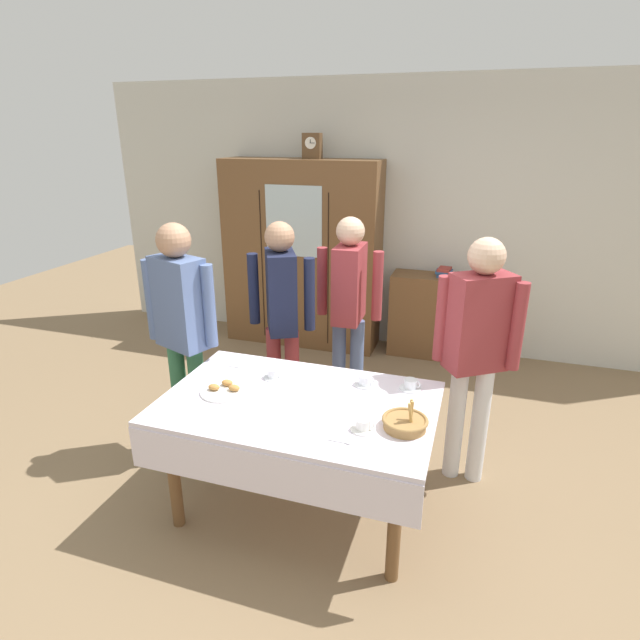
# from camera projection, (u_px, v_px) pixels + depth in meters

# --- Properties ---
(ground_plane) EXTENTS (12.00, 12.00, 0.00)m
(ground_plane) POSITION_uv_depth(u_px,v_px,m) (311.00, 487.00, 3.35)
(ground_plane) COLOR #846B4C
(ground_plane) RESTS_ON ground
(back_wall) EXTENTS (6.40, 0.10, 2.70)m
(back_wall) POSITION_uv_depth(u_px,v_px,m) (394.00, 218.00, 5.24)
(back_wall) COLOR silver
(back_wall) RESTS_ON ground
(dining_table) EXTENTS (1.55, 0.99, 0.75)m
(dining_table) POSITION_uv_depth(u_px,v_px,m) (297.00, 420.00, 2.92)
(dining_table) COLOR brown
(dining_table) RESTS_ON ground
(wall_cabinet) EXTENTS (1.63, 0.46, 1.94)m
(wall_cabinet) POSITION_uv_depth(u_px,v_px,m) (302.00, 255.00, 5.37)
(wall_cabinet) COLOR brown
(wall_cabinet) RESTS_ON ground
(mantel_clock) EXTENTS (0.18, 0.11, 0.24)m
(mantel_clock) POSITION_uv_depth(u_px,v_px,m) (312.00, 146.00, 4.96)
(mantel_clock) COLOR brown
(mantel_clock) RESTS_ON wall_cabinet
(bookshelf_low) EXTENTS (1.01, 0.35, 0.85)m
(bookshelf_low) POSITION_uv_depth(u_px,v_px,m) (440.00, 317.00, 5.18)
(bookshelf_low) COLOR brown
(bookshelf_low) RESTS_ON ground
(book_stack) EXTENTS (0.16, 0.18, 0.09)m
(book_stack) POSITION_uv_depth(u_px,v_px,m) (444.00, 272.00, 5.02)
(book_stack) COLOR #2D5184
(book_stack) RESTS_ON bookshelf_low
(tea_cup_front_edge) EXTENTS (0.13, 0.13, 0.06)m
(tea_cup_front_edge) POSITION_uv_depth(u_px,v_px,m) (411.00, 385.00, 3.03)
(tea_cup_front_edge) COLOR white
(tea_cup_front_edge) RESTS_ON dining_table
(tea_cup_center) EXTENTS (0.13, 0.13, 0.06)m
(tea_cup_center) POSITION_uv_depth(u_px,v_px,m) (274.00, 374.00, 3.17)
(tea_cup_center) COLOR white
(tea_cup_center) RESTS_ON dining_table
(tea_cup_far_right) EXTENTS (0.13, 0.13, 0.06)m
(tea_cup_far_right) POSITION_uv_depth(u_px,v_px,m) (363.00, 425.00, 2.62)
(tea_cup_far_right) COLOR white
(tea_cup_far_right) RESTS_ON dining_table
(tea_cup_near_right) EXTENTS (0.13, 0.13, 0.06)m
(tea_cup_near_right) POSITION_uv_depth(u_px,v_px,m) (365.00, 381.00, 3.08)
(tea_cup_near_right) COLOR white
(tea_cup_near_right) RESTS_ON dining_table
(bread_basket) EXTENTS (0.24, 0.24, 0.16)m
(bread_basket) POSITION_uv_depth(u_px,v_px,m) (405.00, 422.00, 2.63)
(bread_basket) COLOR #9E7542
(bread_basket) RESTS_ON dining_table
(pastry_plate) EXTENTS (0.28, 0.28, 0.05)m
(pastry_plate) POSITION_uv_depth(u_px,v_px,m) (225.00, 390.00, 3.01)
(pastry_plate) COLOR white
(pastry_plate) RESTS_ON dining_table
(spoon_back_edge) EXTENTS (0.12, 0.02, 0.01)m
(spoon_back_edge) POSITION_uv_depth(u_px,v_px,m) (343.00, 442.00, 2.52)
(spoon_back_edge) COLOR silver
(spoon_back_edge) RESTS_ON dining_table
(spoon_far_right) EXTENTS (0.12, 0.02, 0.01)m
(spoon_far_right) POSITION_uv_depth(u_px,v_px,m) (235.00, 367.00, 3.32)
(spoon_far_right) COLOR silver
(spoon_far_right) RESTS_ON dining_table
(person_beside_shelf) EXTENTS (0.52, 0.37, 1.60)m
(person_beside_shelf) POSITION_uv_depth(u_px,v_px,m) (349.00, 298.00, 3.97)
(person_beside_shelf) COLOR slate
(person_beside_shelf) RESTS_ON ground
(person_near_right_end) EXTENTS (0.52, 0.37, 1.63)m
(person_near_right_end) POSITION_uv_depth(u_px,v_px,m) (477.00, 341.00, 3.12)
(person_near_right_end) COLOR silver
(person_near_right_end) RESTS_ON ground
(person_behind_table_right) EXTENTS (0.52, 0.41, 1.60)m
(person_behind_table_right) POSITION_uv_depth(u_px,v_px,m) (282.00, 307.00, 3.77)
(person_behind_table_right) COLOR #933338
(person_behind_table_right) RESTS_ON ground
(person_by_cabinet) EXTENTS (0.52, 0.31, 1.66)m
(person_by_cabinet) POSITION_uv_depth(u_px,v_px,m) (181.00, 319.00, 3.42)
(person_by_cabinet) COLOR #33704C
(person_by_cabinet) RESTS_ON ground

